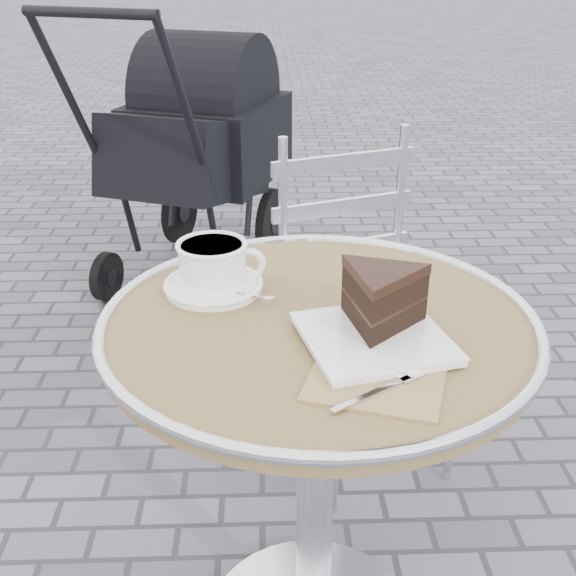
{
  "coord_description": "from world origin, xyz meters",
  "views": [
    {
      "loc": [
        -0.09,
        -1.03,
        1.29
      ],
      "look_at": [
        -0.05,
        0.02,
        0.78
      ],
      "focal_mm": 45.0,
      "sensor_mm": 36.0,
      "label": 1
    }
  ],
  "objects_px": {
    "cake_plate_set": "(379,307)",
    "bistro_chair": "(354,266)",
    "cappuccino_set": "(214,269)",
    "cafe_table": "(317,403)",
    "baby_stroller": "(196,156)"
  },
  "relations": [
    {
      "from": "cake_plate_set",
      "to": "bistro_chair",
      "type": "height_order",
      "value": "bistro_chair"
    },
    {
      "from": "cake_plate_set",
      "to": "bistro_chair",
      "type": "relative_size",
      "value": 0.38
    },
    {
      "from": "cappuccino_set",
      "to": "bistro_chair",
      "type": "bearing_deg",
      "value": 57.96
    },
    {
      "from": "cafe_table",
      "to": "cake_plate_set",
      "type": "xyz_separation_m",
      "value": [
        0.09,
        -0.06,
        0.22
      ]
    },
    {
      "from": "cappuccino_set",
      "to": "cake_plate_set",
      "type": "bearing_deg",
      "value": -35.08
    },
    {
      "from": "cake_plate_set",
      "to": "bistro_chair",
      "type": "distance_m",
      "value": 0.75
    },
    {
      "from": "cafe_table",
      "to": "cappuccino_set",
      "type": "xyz_separation_m",
      "value": [
        -0.17,
        0.12,
        0.2
      ]
    },
    {
      "from": "cappuccino_set",
      "to": "bistro_chair",
      "type": "relative_size",
      "value": 0.21
    },
    {
      "from": "cafe_table",
      "to": "bistro_chair",
      "type": "distance_m",
      "value": 0.66
    },
    {
      "from": "baby_stroller",
      "to": "cappuccino_set",
      "type": "bearing_deg",
      "value": -63.08
    },
    {
      "from": "bistro_chair",
      "to": "baby_stroller",
      "type": "bearing_deg",
      "value": 92.66
    },
    {
      "from": "cake_plate_set",
      "to": "baby_stroller",
      "type": "relative_size",
      "value": 0.29
    },
    {
      "from": "cafe_table",
      "to": "cake_plate_set",
      "type": "bearing_deg",
      "value": -35.03
    },
    {
      "from": "baby_stroller",
      "to": "cafe_table",
      "type": "bearing_deg",
      "value": -58.14
    },
    {
      "from": "cafe_table",
      "to": "cappuccino_set",
      "type": "height_order",
      "value": "cappuccino_set"
    }
  ]
}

